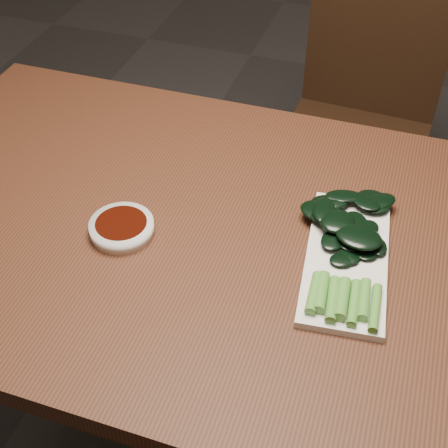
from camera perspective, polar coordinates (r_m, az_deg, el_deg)
ground at (r=1.68m, az=0.98°, el=-19.64°), size 6.00×6.00×0.00m
table at (r=1.13m, az=1.38°, el=-3.47°), size 1.40×0.80×0.75m
chair_far at (r=1.89m, az=12.30°, el=9.54°), size 0.43×0.43×0.89m
sauce_bowl at (r=1.08m, az=-9.33°, el=-0.34°), size 0.11×0.11×0.03m
serving_plate at (r=1.04m, az=11.13°, el=-3.19°), size 0.16×0.32×0.01m
gai_lan at (r=1.05m, az=11.08°, el=-1.10°), size 0.17×0.33×0.03m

